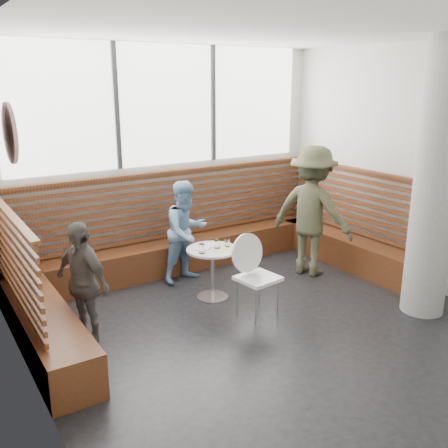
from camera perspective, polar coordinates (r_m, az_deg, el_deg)
room at (r=5.24m, az=5.90°, el=3.78°), size 5.00×5.00×3.20m
booth at (r=6.99m, az=-3.44°, el=-3.19°), size 5.00×2.50×1.44m
concrete_column at (r=6.19m, az=23.09°, el=4.45°), size 0.50×0.50×3.20m
wall_art at (r=4.47m, az=-23.29°, el=9.51°), size 0.03×0.50×0.50m
cafe_table at (r=6.36m, az=-1.34°, el=-4.45°), size 0.65×0.65×0.67m
cafe_chair at (r=5.91m, az=3.49°, el=-5.12°), size 0.47×0.46×0.98m
adult_man at (r=7.17m, az=10.05°, el=1.44°), size 1.08×1.37×1.86m
child_back at (r=6.88m, az=-4.33°, el=-0.88°), size 0.77×0.65×1.42m
child_left at (r=5.48m, az=-15.93°, el=-6.47°), size 0.59×0.85×1.33m
plate_near at (r=6.29m, az=-2.54°, el=-2.80°), size 0.20×0.20×0.01m
plate_far at (r=6.41m, az=-1.34°, el=-2.41°), size 0.20×0.20×0.01m
glass_left at (r=6.12m, az=-2.56°, el=-2.82°), size 0.07×0.07×0.12m
glass_mid at (r=6.27m, az=-0.80°, el=-2.35°), size 0.07×0.07×0.11m
glass_right at (r=6.36m, az=0.37°, el=-2.14°), size 0.06×0.06×0.10m
menu_card at (r=6.23m, az=-0.12°, el=-3.03°), size 0.24×0.20×0.00m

